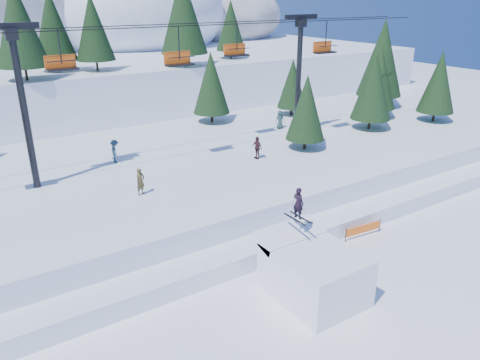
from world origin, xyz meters
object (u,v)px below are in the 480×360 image
jump_kicker (313,271)px  banner_far (383,215)px  chairlift (166,69)px  banner_near (363,229)px

jump_kicker → banner_far: 10.07m
chairlift → banner_far: 18.12m
chairlift → banner_far: chairlift is taller
jump_kicker → chairlift: chairlift is taller
jump_kicker → banner_far: bearing=20.6°
banner_near → banner_far: size_ratio=1.01×
chairlift → banner_near: chairlift is taller
chairlift → banner_far: (9.31, -12.83, -8.78)m
chairlift → banner_far: bearing=-54.0°
jump_kicker → banner_far: size_ratio=1.90×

